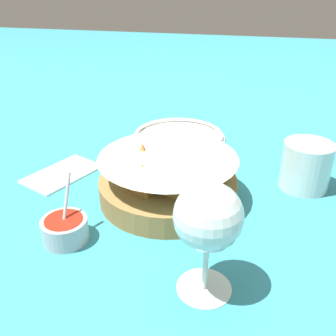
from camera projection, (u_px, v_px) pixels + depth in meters
ground_plane at (188, 204)px, 0.66m from camera, size 4.00×4.00×0.00m
food_basket at (167, 180)px, 0.66m from camera, size 0.24×0.24×0.09m
sauce_cup at (65, 228)px, 0.56m from camera, size 0.07×0.07×0.10m
wine_glass at (208, 220)px, 0.43m from camera, size 0.08×0.08×0.15m
beer_mug at (306, 167)px, 0.70m from camera, size 0.13×0.09×0.09m
side_plate at (179, 136)px, 0.92m from camera, size 0.23×0.23×0.01m
napkin at (62, 173)px, 0.75m from camera, size 0.17×0.14×0.01m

